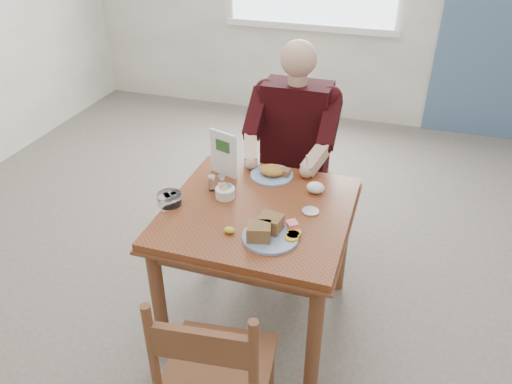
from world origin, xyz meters
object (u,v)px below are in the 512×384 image
(table, at_px, (258,226))
(near_plate, at_px, (269,231))
(far_plate, at_px, (273,173))
(chair_far, at_px, (295,178))
(chair_near, at_px, (215,376))
(diner, at_px, (293,138))

(table, distance_m, near_plate, 0.28)
(table, height_order, far_plate, far_plate)
(table, bearing_deg, chair_far, 90.00)
(chair_near, height_order, diner, diner)
(chair_far, xyz_separation_m, diner, (0.00, -0.09, 0.33))
(table, xyz_separation_m, far_plate, (-0.02, 0.33, 0.14))
(chair_near, bearing_deg, chair_far, 92.71)
(chair_near, bearing_deg, table, 95.41)
(chair_near, height_order, near_plate, chair_near)
(chair_far, relative_size, diner, 0.69)
(chair_near, xyz_separation_m, near_plate, (0.04, 0.58, 0.30))
(chair_near, bearing_deg, diner, 92.87)
(near_plate, bearing_deg, chair_far, 96.57)
(table, height_order, chair_far, chair_far)
(table, relative_size, far_plate, 3.72)
(table, xyz_separation_m, chair_far, (0.00, 0.80, -0.16))
(chair_near, height_order, far_plate, chair_near)
(chair_far, xyz_separation_m, far_plate, (-0.02, -0.47, 0.30))
(chair_far, bearing_deg, chair_near, -87.29)
(table, relative_size, diner, 0.66)
(diner, relative_size, near_plate, 4.86)
(near_plate, bearing_deg, chair_near, -94.00)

